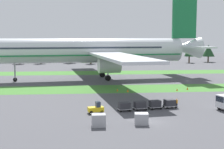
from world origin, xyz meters
The scene contains 17 objects.
ground_plane centered at (0.00, 0.00, 0.00)m, with size 400.00×400.00×0.00m, color #47474C.
grass_strip_near centered at (0.00, 32.04, 0.00)m, with size 320.00×12.54×0.01m, color #3D752D.
grass_strip_far centered at (0.00, 69.11, 0.00)m, with size 320.00×12.54×0.01m, color #3D752D.
airliner centered at (-5.59, 50.85, 8.84)m, with size 67.47×83.43×24.64m.
baggage_tug centered at (-7.69, 6.55, 0.81)m, with size 2.81×1.81×1.97m.
cargo_dolly_lead centered at (-2.77, 7.59, 0.92)m, with size 2.46×1.92×1.55m.
cargo_dolly_second centered at (0.07, 8.19, 0.92)m, with size 2.46×1.92×1.55m.
cargo_dolly_third centered at (2.90, 8.79, 0.92)m, with size 2.46×1.92×1.55m.
cargo_dolly_fourth centered at (5.74, 9.39, 0.92)m, with size 2.46×1.92×1.55m.
ground_crew_marshaller centered at (7.05, 9.43, 0.95)m, with size 0.48×0.36×1.74m.
uld_container_0 centered at (-7.66, -1.62, 0.90)m, with size 2.00×1.60×1.80m, color #A3A3A8.
uld_container_1 centered at (-1.33, -1.00, 0.82)m, with size 2.00×1.60×1.65m, color #A3A3A8.
taxiway_marker_0 centered at (0.58, 27.27, 0.35)m, with size 0.44×0.44×0.70m, color orange.
taxiway_marker_1 centered at (15.54, 29.13, 0.34)m, with size 0.44×0.44×0.68m, color orange.
taxiway_marker_2 centered at (12.58, 27.87, 0.27)m, with size 0.44×0.44×0.54m, color orange.
taxiway_marker_3 centered at (-1.71, 28.66, 0.26)m, with size 0.44×0.44×0.51m, color orange.
distant_tree_line centered at (0.26, 111.98, 6.45)m, with size 159.14×11.30×12.14m.
Camera 1 is at (-9.78, -46.87, 12.75)m, focal length 51.81 mm.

